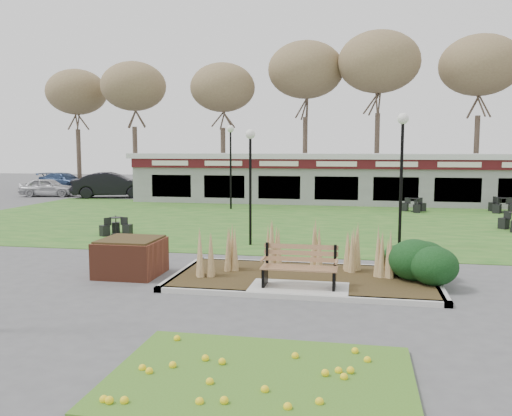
% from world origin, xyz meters
% --- Properties ---
extents(ground, '(100.00, 100.00, 0.00)m').
position_xyz_m(ground, '(0.00, 0.00, 0.00)').
color(ground, '#515154').
rests_on(ground, ground).
extents(lawn, '(34.00, 16.00, 0.02)m').
position_xyz_m(lawn, '(0.00, 12.00, 0.01)').
color(lawn, '#25601E').
rests_on(lawn, ground).
extents(flower_bed, '(4.20, 3.00, 0.16)m').
position_xyz_m(flower_bed, '(0.00, -4.60, 0.07)').
color(flower_bed, '#417120').
rests_on(flower_bed, ground).
extents(planting_bed, '(6.75, 3.40, 1.27)m').
position_xyz_m(planting_bed, '(1.27, 1.35, 0.37)').
color(planting_bed, '#352515').
rests_on(planting_bed, ground).
extents(park_bench, '(1.70, 0.66, 0.93)m').
position_xyz_m(park_bench, '(0.00, 0.25, 0.59)').
color(park_bench, olive).
rests_on(park_bench, ground).
extents(brick_planter, '(1.50, 1.50, 0.95)m').
position_xyz_m(brick_planter, '(-4.40, 1.00, 0.48)').
color(brick_planter, brown).
rests_on(brick_planter, ground).
extents(food_pavilion, '(24.60, 3.40, 2.90)m').
position_xyz_m(food_pavilion, '(0.00, 19.96, 1.48)').
color(food_pavilion, gray).
rests_on(food_pavilion, ground).
extents(tree_backdrop, '(47.24, 5.24, 10.36)m').
position_xyz_m(tree_backdrop, '(0.00, 28.00, 8.36)').
color(tree_backdrop, '#47382B').
rests_on(tree_backdrop, ground).
extents(lamp_post_mid_left, '(0.32, 0.32, 3.83)m').
position_xyz_m(lamp_post_mid_left, '(-2.25, 5.73, 2.79)').
color(lamp_post_mid_left, black).
rests_on(lamp_post_mid_left, ground).
extents(lamp_post_far_right, '(0.36, 0.36, 4.33)m').
position_xyz_m(lamp_post_far_right, '(2.59, 6.25, 3.16)').
color(lamp_post_far_right, black).
rests_on(lamp_post_far_right, ground).
extents(lamp_post_far_left, '(0.36, 0.36, 4.39)m').
position_xyz_m(lamp_post_far_left, '(-5.38, 15.93, 3.20)').
color(lamp_post_far_left, black).
rests_on(lamp_post_far_left, ground).
extents(bistro_set_a, '(1.09, 1.21, 0.64)m').
position_xyz_m(bistro_set_a, '(-7.59, 6.88, 0.23)').
color(bistro_set_a, black).
rests_on(bistro_set_a, ground).
extents(bistro_set_b, '(1.26, 1.17, 0.67)m').
position_xyz_m(bistro_set_b, '(4.02, 16.52, 0.24)').
color(bistro_set_b, black).
rests_on(bistro_set_b, ground).
extents(bistro_set_d, '(1.22, 1.38, 0.73)m').
position_xyz_m(bistro_set_d, '(8.22, 17.00, 0.26)').
color(bistro_set_d, black).
rests_on(bistro_set_d, ground).
extents(car_silver, '(3.83, 2.10, 1.24)m').
position_xyz_m(car_silver, '(-19.14, 21.00, 0.62)').
color(car_silver, '#B8B9BE').
rests_on(car_silver, ground).
extents(car_black, '(5.27, 3.17, 1.64)m').
position_xyz_m(car_black, '(-14.54, 21.00, 0.82)').
color(car_black, black).
rests_on(car_black, ground).
extents(car_blue, '(4.73, 2.80, 1.29)m').
position_xyz_m(car_blue, '(-21.45, 27.00, 0.64)').
color(car_blue, navy).
rests_on(car_blue, ground).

